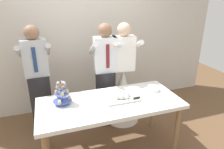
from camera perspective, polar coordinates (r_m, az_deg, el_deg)
name	(u,v)px	position (r m, az deg, el deg)	size (l,w,h in m)	color
rear_wall	(85,30)	(3.67, -7.75, 12.39)	(5.20, 0.10, 2.90)	beige
dessert_table	(110,106)	(2.58, -0.54, -9.11)	(1.80, 0.80, 0.78)	white
cupcake_stand	(62,94)	(2.51, -14.14, -5.48)	(0.23, 0.23, 0.31)	#4C66B2
main_cake_tray	(121,96)	(2.60, 2.45, -6.08)	(0.44, 0.31, 0.12)	silver
plate_stack	(153,89)	(2.87, 11.71, -4.12)	(0.18, 0.18, 0.04)	white
person_groom	(106,81)	(3.19, -1.84, -1.98)	(0.49, 0.51, 1.66)	#232328
person_bride	(123,89)	(3.33, 3.07, -4.08)	(0.56, 0.56, 1.66)	white
person_guest	(39,86)	(3.23, -20.08, -3.08)	(0.48, 0.50, 1.66)	#232328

